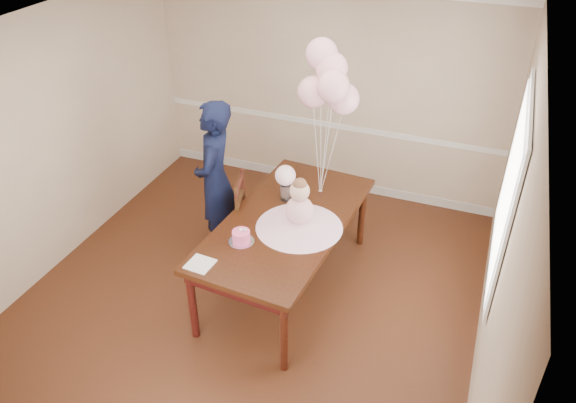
{
  "coord_description": "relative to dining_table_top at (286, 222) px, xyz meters",
  "views": [
    {
      "loc": [
        1.93,
        -3.88,
        4.02
      ],
      "look_at": [
        0.29,
        0.38,
        1.05
      ],
      "focal_mm": 35.0,
      "sensor_mm": 36.0,
      "label": 1
    }
  ],
  "objects": [
    {
      "name": "ceiling",
      "position": [
        -0.27,
        -0.37,
        1.89
      ],
      "size": [
        4.5,
        5.0,
        0.02
      ],
      "primitive_type": "cube",
      "color": "white",
      "rests_on": "wall_back"
    },
    {
      "name": "balloon_weight",
      "position": [
        0.16,
        0.61,
        0.04
      ],
      "size": [
        0.05,
        0.05,
        0.02
      ],
      "primitive_type": "cylinder",
      "rotation": [
        0.0,
        0.0,
        -0.07
      ],
      "color": "silver",
      "rests_on": "dining_table_top"
    },
    {
      "name": "chair_back_post_l",
      "position": [
        -0.52,
        -0.02,
        -0.01
      ],
      "size": [
        0.05,
        0.05,
        0.61
      ],
      "primitive_type": "cylinder",
      "rotation": [
        0.0,
        0.0,
        0.28
      ],
      "color": "#381F0F",
      "rests_on": "dining_chair_seat"
    },
    {
      "name": "napkin",
      "position": [
        -0.46,
        -0.92,
        0.03
      ],
      "size": [
        0.24,
        0.24,
        0.01
      ],
      "primitive_type": "cube",
      "rotation": [
        0.0,
        0.0,
        -0.07
      ],
      "color": "white",
      "rests_on": "dining_table_top"
    },
    {
      "name": "chair_leg_br",
      "position": [
        -0.24,
        0.47,
        -0.58
      ],
      "size": [
        0.05,
        0.05,
        0.47
      ],
      "primitive_type": "cylinder",
      "rotation": [
        0.0,
        0.0,
        0.28
      ],
      "color": "#3D1410",
      "rests_on": "floor"
    },
    {
      "name": "chair_leg_fl",
      "position": [
        -0.5,
        -0.02,
        -0.58
      ],
      "size": [
        0.05,
        0.05,
        0.47
      ],
      "primitive_type": "cylinder",
      "rotation": [
        0.0,
        0.0,
        0.28
      ],
      "color": "#39190F",
      "rests_on": "floor"
    },
    {
      "name": "balloon_d",
      "position": [
        0.08,
        0.75,
        1.48
      ],
      "size": [
        0.31,
        0.31,
        0.31
      ],
      "primitive_type": "sphere",
      "color": "#F9B0CE",
      "rests_on": "balloon_ribbon_d"
    },
    {
      "name": "floor",
      "position": [
        -0.27,
        -0.37,
        -0.81
      ],
      "size": [
        4.5,
        5.0,
        0.0
      ],
      "primitive_type": "cube",
      "color": "#37190D",
      "rests_on": "ground"
    },
    {
      "name": "chair_leg_fr",
      "position": [
        -0.13,
        0.09,
        -0.58
      ],
      "size": [
        0.05,
        0.05,
        0.47
      ],
      "primitive_type": "cylinder",
      "rotation": [
        0.0,
        0.0,
        0.28
      ],
      "color": "#3E1D11",
      "rests_on": "floor"
    },
    {
      "name": "chair_leg_bl",
      "position": [
        -0.61,
        0.36,
        -0.58
      ],
      "size": [
        0.05,
        0.05,
        0.47
      ],
      "primitive_type": "cylinder",
      "rotation": [
        0.0,
        0.0,
        0.28
      ],
      "color": "#32160D",
      "rests_on": "floor"
    },
    {
      "name": "baby_skirt",
      "position": [
        0.16,
        -0.07,
        0.08
      ],
      "size": [
        0.91,
        0.91,
        0.11
      ],
      "primitive_type": "cone",
      "rotation": [
        0.0,
        0.0,
        -0.07
      ],
      "color": "#F7B6D6",
      "rests_on": "dining_table_top"
    },
    {
      "name": "table_leg_fl",
      "position": [
        -0.55,
        -0.99,
        -0.42
      ],
      "size": [
        0.08,
        0.08,
        0.78
      ],
      "primitive_type": "cylinder",
      "rotation": [
        0.0,
        0.0,
        -0.07
      ],
      "color": "black",
      "rests_on": "floor"
    },
    {
      "name": "wall_left",
      "position": [
        -2.52,
        -0.37,
        0.54
      ],
      "size": [
        0.02,
        5.0,
        2.7
      ],
      "primitive_type": "cube",
      "color": "tan",
      "rests_on": "floor"
    },
    {
      "name": "chair_slat_top",
      "position": [
        -0.58,
        0.16,
        0.21
      ],
      "size": [
        0.15,
        0.42,
        0.05
      ],
      "primitive_type": "cube",
      "rotation": [
        0.0,
        0.0,
        0.28
      ],
      "color": "#36140E",
      "rests_on": "dining_chair_seat"
    },
    {
      "name": "birthday_cake",
      "position": [
        -0.26,
        -0.49,
        0.09
      ],
      "size": [
        0.18,
        0.18,
        0.11
      ],
      "primitive_type": "cylinder",
      "rotation": [
        0.0,
        0.0,
        -0.07
      ],
      "color": "#FF5096",
      "rests_on": "cake_platter"
    },
    {
      "name": "dining_chair_seat",
      "position": [
        -0.37,
        0.22,
        -0.32
      ],
      "size": [
        0.59,
        0.59,
        0.05
      ],
      "primitive_type": "cube",
      "rotation": [
        0.0,
        0.0,
        0.28
      ],
      "color": "#361C0E",
      "rests_on": "chair_leg_fl"
    },
    {
      "name": "chair_back_post_r",
      "position": [
        -0.63,
        0.35,
        -0.01
      ],
      "size": [
        0.05,
        0.05,
        0.61
      ],
      "primitive_type": "cylinder",
      "rotation": [
        0.0,
        0.0,
        0.28
      ],
      "color": "#37140F",
      "rests_on": "dining_chair_seat"
    },
    {
      "name": "window_blinds",
      "position": [
        1.94,
        0.13,
        0.74
      ],
      "size": [
        0.01,
        1.5,
        1.4
      ],
      "primitive_type": "cube",
      "color": "silver",
      "rests_on": "wall_right"
    },
    {
      "name": "balloon_ribbon_d",
      "position": [
        0.12,
        0.68,
        0.68
      ],
      "size": [
        0.08,
        0.12,
        1.27
      ],
      "primitive_type": "cylinder",
      "rotation": [
        -0.09,
        -0.07,
        -0.07
      ],
      "color": "white",
      "rests_on": "balloon_weight"
    },
    {
      "name": "wall_back",
      "position": [
        -0.27,
        2.13,
        0.54
      ],
      "size": [
        4.5,
        0.02,
        2.7
      ],
      "primitive_type": "cube",
      "color": "tan",
      "rests_on": "floor"
    },
    {
      "name": "cake_flower_a",
      "position": [
        -0.26,
        -0.49,
        0.17
      ],
      "size": [
        0.03,
        0.03,
        0.03
      ],
      "primitive_type": "sphere",
      "color": "white",
      "rests_on": "birthday_cake"
    },
    {
      "name": "balloon_ribbon_c",
      "position": [
        0.17,
        0.66,
        0.62
      ],
      "size": [
        0.03,
        0.1,
        1.16
      ],
      "primitive_type": "cylinder",
      "rotation": [
        -0.09,
        0.02,
        -0.07
      ],
      "color": "silver",
      "rests_on": "balloon_weight"
    },
    {
      "name": "woman",
      "position": [
        -0.95,
        0.33,
        0.1
      ],
      "size": [
        0.59,
        0.75,
        1.82
      ],
      "primitive_type": "imported",
      "rotation": [
        0.0,
        0.0,
        -1.33
      ],
      "color": "black",
      "rests_on": "floor"
    },
    {
      "name": "table_leg_fr",
      "position": [
        0.39,
        -1.06,
        -0.42
      ],
      "size": [
        0.08,
        0.08,
        0.78
      ],
      "primitive_type": "cylinder",
      "rotation": [
        0.0,
        0.0,
        -0.07
      ],
      "color": "black",
      "rests_on": "floor"
    },
    {
      "name": "dining_table_top",
      "position": [
        0.0,
        0.0,
        0.0
      ],
      "size": [
        1.28,
        2.31,
        0.06
      ],
      "primitive_type": "cube",
      "rotation": [
        0.0,
        0.0,
        -0.07
      ],
      "color": "black",
      "rests_on": "table_leg_fl"
    },
    {
      "name": "balloon_a",
      "position": [
        0.05,
        0.61,
        1.15
      ],
      "size": [
        0.31,
        0.31,
        0.31
      ],
      "primitive_type": "sphere",
      "color": "#EEA8B7",
      "rests_on": "balloon_ribbon_a"
    },
    {
      "name": "chair_rail_trim",
      "position": [
        -0.27,
        2.12,
        0.09
      ],
      "size": [
        4.5,
        0.02,
        0.07
      ],
      "primitive_type": "cube",
      "color": "white",
      "rests_on": "wall_back"
    },
    {
      "name": "cake_flower_b",
      "position": [
        -0.23,
        -0.47,
        0.17
      ],
      "size": [
        0.03,
        0.03,
        0.03
      ],
      "primitive_type": "sphere",
      "color": "silver",
      "rests_on": "birthday_cake"
    },
    {
      "name": "rose_vase_near",
      "position": [
        -0.14,
        0.35,
        0.12
      ],
      "size": [
        0.12,
        0.12,
        0.18
      ],
      "primitive_type": "cylinder",
      "rotation": [
        0.0,
        0.0,
        -0.07
      ],
      "color": "silver",
      "rests_on": "dining_table_top"
    },
    {
      "name": "baby_torso",
      "position": [
        0.16,
        -0.07,
        0.23
      ],
      "size": [
        0.27,
        0.27,
        0.27
      ],
      "primitive_type": "sphere",
      "color": "#FB9ED5",
      "rests_on": "baby_skirt"
    },
    {
      "name": "balloon_e",
      "position": [
        0.33,
        0.68,
        1.09
      ],
      "size": [
        0.31,
        0.31,
        0.31
      ],
      "primitive_type": "sphere",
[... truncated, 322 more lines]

